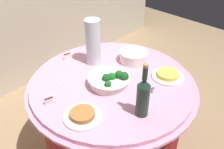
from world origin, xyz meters
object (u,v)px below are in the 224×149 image
at_px(plate_stack, 134,56).
at_px(label_placard_front, 154,87).
at_px(broccoli_bowl, 110,80).
at_px(wine_bottle, 143,96).
at_px(food_plate_peanuts, 83,115).
at_px(food_plate_fried_egg, 168,75).
at_px(label_placard_mid, 49,100).
at_px(serving_tongs, 62,80).
at_px(decorative_fruit_vase, 93,44).
at_px(label_placard_rear, 67,55).

xyz_separation_m(plate_stack, label_placard_front, (-0.20, -0.33, -0.01)).
bearing_deg(broccoli_bowl, wine_bottle, -103.27).
height_order(plate_stack, food_plate_peanuts, plate_stack).
distance_m(food_plate_fried_egg, label_placard_mid, 0.81).
xyz_separation_m(plate_stack, label_placard_mid, (-0.73, 0.06, -0.01)).
distance_m(broccoli_bowl, wine_bottle, 0.34).
distance_m(broccoli_bowl, serving_tongs, 0.33).
xyz_separation_m(broccoli_bowl, label_placard_mid, (-0.39, 0.13, -0.01)).
height_order(decorative_fruit_vase, serving_tongs, decorative_fruit_vase).
height_order(plate_stack, decorative_fruit_vase, decorative_fruit_vase).
bearing_deg(plate_stack, wine_bottle, -136.07).
bearing_deg(broccoli_bowl, label_placard_rear, 88.67).
relative_size(wine_bottle, label_placard_rear, 6.11).
relative_size(broccoli_bowl, label_placard_mid, 5.09).
height_order(decorative_fruit_vase, food_plate_peanuts, decorative_fruit_vase).
height_order(broccoli_bowl, decorative_fruit_vase, decorative_fruit_vase).
relative_size(plate_stack, label_placard_rear, 3.82).
height_order(wine_bottle, label_placard_rear, wine_bottle).
xyz_separation_m(broccoli_bowl, wine_bottle, (-0.08, -0.32, 0.09)).
distance_m(wine_bottle, food_plate_peanuts, 0.35).
bearing_deg(wine_bottle, label_placard_mid, 124.47).
xyz_separation_m(wine_bottle, serving_tongs, (-0.11, 0.59, -0.12)).
xyz_separation_m(broccoli_bowl, decorative_fruit_vase, (0.12, 0.28, 0.11)).
xyz_separation_m(serving_tongs, food_plate_peanuts, (-0.14, -0.37, 0.01)).
bearing_deg(plate_stack, label_placard_rear, 130.21).
height_order(plate_stack, serving_tongs, plate_stack).
bearing_deg(label_placard_front, broccoli_bowl, 119.16).
distance_m(wine_bottle, serving_tongs, 0.61).
xyz_separation_m(broccoli_bowl, food_plate_peanuts, (-0.33, -0.10, -0.02)).
xyz_separation_m(serving_tongs, label_placard_rear, (0.20, 0.20, 0.03)).
relative_size(wine_bottle, food_plate_peanuts, 1.53).
relative_size(label_placard_mid, label_placard_rear, 1.00).
height_order(plate_stack, label_placard_mid, plate_stack).
bearing_deg(label_placard_front, label_placard_rear, 100.16).
height_order(serving_tongs, food_plate_fried_egg, food_plate_fried_egg).
bearing_deg(food_plate_peanuts, serving_tongs, 69.09).
distance_m(serving_tongs, label_placard_front, 0.61).
bearing_deg(food_plate_fried_egg, label_placard_rear, 114.98).
relative_size(food_plate_peanuts, label_placard_front, 4.00).
xyz_separation_m(label_placard_front, label_placard_rear, (-0.13, 0.72, 0.00)).
height_order(broccoli_bowl, serving_tongs, broccoli_bowl).
height_order(food_plate_fried_egg, label_placard_mid, label_placard_mid).
bearing_deg(broccoli_bowl, plate_stack, 12.99).
relative_size(plate_stack, food_plate_peanuts, 0.95).
bearing_deg(label_placard_front, label_placard_mid, 144.02).
bearing_deg(wine_bottle, label_placard_front, 18.51).
distance_m(food_plate_peanuts, label_placard_rear, 0.66).
bearing_deg(decorative_fruit_vase, wine_bottle, -107.92).
relative_size(decorative_fruit_vase, label_placard_mid, 6.18).
xyz_separation_m(food_plate_peanuts, label_placard_rear, (0.34, 0.56, 0.01)).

